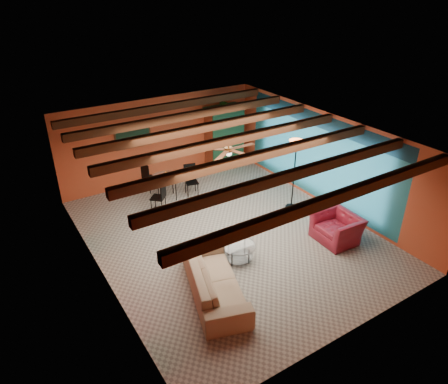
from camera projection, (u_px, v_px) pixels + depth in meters
room at (226, 148)px, 9.65m from camera, size 6.52×8.01×2.71m
sofa at (215, 280)px, 8.52m from camera, size 1.64×2.62×0.72m
armchair at (337, 228)px, 10.29m from camera, size 0.99×1.12×0.70m
coffee_table at (239, 252)px, 9.63m from camera, size 1.03×1.03×0.41m
dining_table at (167, 184)px, 12.19m from camera, size 2.23×2.23×0.96m
armoire at (224, 138)px, 13.99m from camera, size 1.20×0.60×2.09m
floor_lamp at (294, 175)px, 11.44m from camera, size 0.51×0.51×2.06m
ceiling_fan at (229, 149)px, 9.57m from camera, size 1.50×1.50×0.44m
painting at (133, 136)px, 12.44m from camera, size 1.05×0.03×0.65m
potted_plant at (224, 101)px, 13.40m from camera, size 0.44×0.39×0.46m
vase at (165, 166)px, 11.93m from camera, size 0.20×0.20×0.19m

